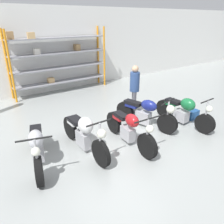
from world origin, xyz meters
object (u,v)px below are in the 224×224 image
object	(u,v)px
shelving_rack	(59,59)
motorcycle_silver	(37,147)
person_browsing	(135,86)
motorcycle_blue	(146,113)
motorcycle_white	(84,133)
toolbox	(192,114)
motorcycle_green	(184,111)
motorcycle_red	(129,129)

from	to	relation	value
shelving_rack	motorcycle_silver	bearing A→B (deg)	-118.43
person_browsing	motorcycle_blue	bearing A→B (deg)	102.83
shelving_rack	motorcycle_blue	size ratio (longest dim) A/B	2.06
motorcycle_white	person_browsing	world-z (taller)	person_browsing
motorcycle_blue	toolbox	size ratio (longest dim) A/B	4.76
motorcycle_silver	motorcycle_blue	distance (m)	3.32
motorcycle_green	person_browsing	size ratio (longest dim) A/B	1.24
shelving_rack	toolbox	world-z (taller)	shelving_rack
motorcycle_red	person_browsing	world-z (taller)	person_browsing
shelving_rack	motorcycle_white	xyz separation A→B (m)	(-1.49, -4.93, -0.95)
motorcycle_red	person_browsing	distance (m)	2.15
motorcycle_white	motorcycle_blue	distance (m)	2.21
motorcycle_blue	motorcycle_green	world-z (taller)	motorcycle_green
motorcycle_silver	person_browsing	xyz separation A→B (m)	(3.68, 1.01, 0.52)
motorcycle_green	toolbox	world-z (taller)	motorcycle_green
motorcycle_silver	motorcycle_green	bearing A→B (deg)	99.62
motorcycle_white	person_browsing	distance (m)	2.84
motorcycle_green	motorcycle_white	bearing A→B (deg)	-99.32
motorcycle_silver	motorcycle_blue	world-z (taller)	motorcycle_silver
motorcycle_blue	motorcycle_silver	bearing A→B (deg)	-103.58
motorcycle_silver	toolbox	distance (m)	5.02
shelving_rack	toolbox	bearing A→B (deg)	-65.76
motorcycle_blue	motorcycle_green	distance (m)	1.22
person_browsing	toolbox	size ratio (longest dim) A/B	3.82
motorcycle_white	motorcycle_red	size ratio (longest dim) A/B	1.03
motorcycle_blue	person_browsing	world-z (taller)	person_browsing
motorcycle_silver	motorcycle_white	world-z (taller)	motorcycle_white
motorcycle_blue	person_browsing	xyz separation A→B (m)	(0.36, 0.96, 0.54)
person_browsing	motorcycle_green	bearing A→B (deg)	147.98
toolbox	motorcycle_silver	bearing A→B (deg)	174.80
motorcycle_red	person_browsing	xyz separation A→B (m)	(1.44, 1.50, 0.54)
shelving_rack	motorcycle_red	bearing A→B (deg)	-94.03
toolbox	shelving_rack	bearing A→B (deg)	114.24
motorcycle_red	motorcycle_green	xyz separation A→B (m)	(2.15, -0.05, -0.02)
person_browsing	toolbox	distance (m)	2.14
shelving_rack	motorcycle_white	size ratio (longest dim) A/B	1.98
shelving_rack	motorcycle_green	distance (m)	5.73
motorcycle_white	toolbox	world-z (taller)	motorcycle_white
motorcycle_silver	motorcycle_white	xyz separation A→B (m)	(1.12, -0.10, 0.04)
shelving_rack	toolbox	xyz separation A→B (m)	(2.38, -5.28, -1.31)
person_browsing	toolbox	bearing A→B (deg)	165.09
motorcycle_white	person_browsing	bearing A→B (deg)	112.65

